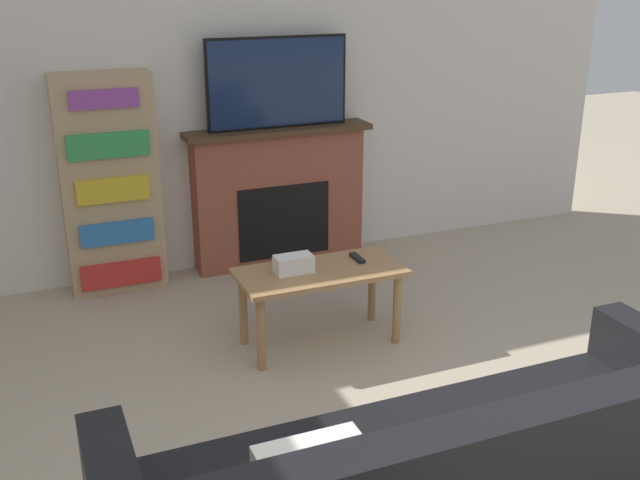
# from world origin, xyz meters

# --- Properties ---
(wall_back) EXTENTS (6.47, 0.06, 2.70)m
(wall_back) POSITION_xyz_m (0.00, 3.85, 1.35)
(wall_back) COLOR silver
(wall_back) RESTS_ON ground_plane
(fireplace) EXTENTS (1.38, 0.28, 1.04)m
(fireplace) POSITION_xyz_m (0.36, 3.71, 0.52)
(fireplace) COLOR brown
(fireplace) RESTS_ON ground_plane
(tv) EXTENTS (1.04, 0.03, 0.64)m
(tv) POSITION_xyz_m (0.36, 3.69, 1.36)
(tv) COLOR black
(tv) RESTS_ON fireplace
(coffee_table) EXTENTS (0.97, 0.45, 0.48)m
(coffee_table) POSITION_xyz_m (0.14, 2.37, 0.40)
(coffee_table) COLOR #A87A4C
(coffee_table) RESTS_ON ground_plane
(tissue_box) EXTENTS (0.22, 0.12, 0.10)m
(tissue_box) POSITION_xyz_m (-0.01, 2.39, 0.53)
(tissue_box) COLOR white
(tissue_box) RESTS_ON coffee_table
(remote_control) EXTENTS (0.04, 0.15, 0.02)m
(remote_control) POSITION_xyz_m (0.40, 2.43, 0.49)
(remote_control) COLOR black
(remote_control) RESTS_ON coffee_table
(bookshelf) EXTENTS (0.64, 0.29, 1.49)m
(bookshelf) POSITION_xyz_m (-0.85, 3.68, 0.74)
(bookshelf) COLOR tan
(bookshelf) RESTS_ON ground_plane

